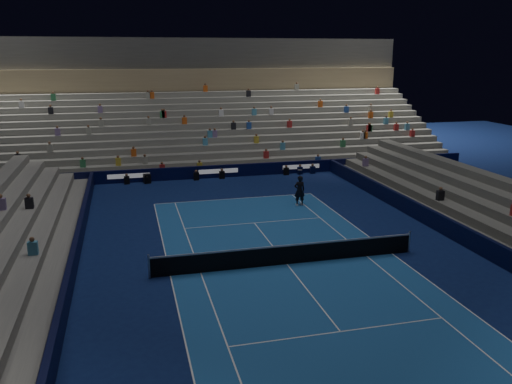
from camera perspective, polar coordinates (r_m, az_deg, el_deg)
name	(u,v)px	position (r m, az deg, el deg)	size (l,w,h in m)	color
ground	(287,264)	(24.95, 3.40, -7.90)	(90.00, 90.00, 0.00)	#0C1A4C
court_surface	(287,264)	(24.95, 3.40, -7.89)	(10.97, 23.77, 0.01)	#1B5299
sponsor_barrier_far	(218,171)	(42.02, -4.17, 2.27)	(44.00, 0.25, 1.00)	black
sponsor_barrier_east	(467,237)	(29.05, 22.05, -4.61)	(0.25, 37.00, 1.00)	black
sponsor_barrier_west	(70,275)	(23.89, -19.63, -8.56)	(0.25, 37.00, 1.00)	black
grandstand_main	(200,121)	(50.69, -6.12, 7.70)	(44.00, 15.20, 11.20)	slate
tennis_net	(287,254)	(24.76, 3.42, -6.82)	(12.90, 0.10, 1.10)	#B2B2B7
tennis_player	(300,191)	(34.14, 4.79, 0.16)	(0.73, 0.48, 2.00)	black
broadcast_camera	(147,179)	(40.98, -11.83, 1.45)	(0.60, 1.02, 0.68)	black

